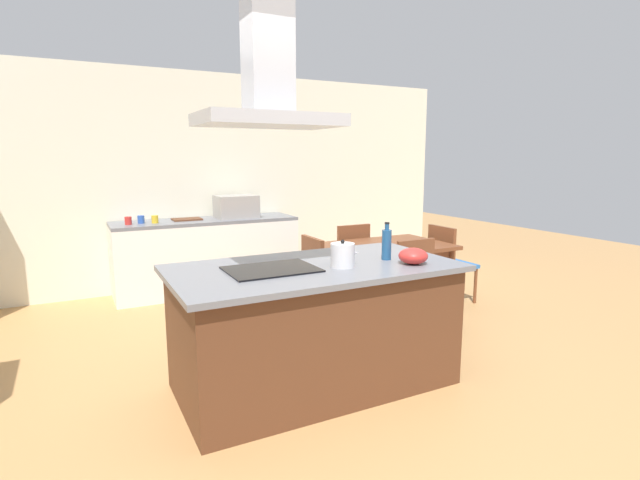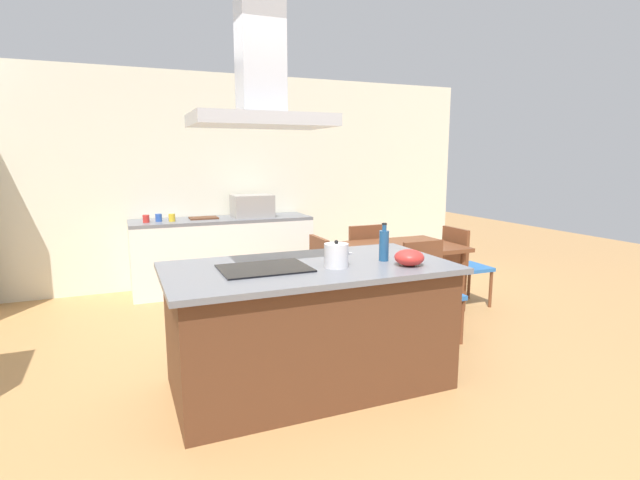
% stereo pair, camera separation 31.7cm
% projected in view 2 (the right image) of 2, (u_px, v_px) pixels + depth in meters
% --- Properties ---
extents(ground, '(16.00, 16.00, 0.00)m').
position_uv_depth(ground, '(256.00, 321.00, 4.94)').
color(ground, tan).
extents(wall_back, '(7.20, 0.10, 2.70)m').
position_uv_depth(wall_back, '(218.00, 181.00, 6.31)').
color(wall_back, silver).
rests_on(wall_back, ground).
extents(kitchen_island, '(2.02, 1.07, 0.90)m').
position_uv_depth(kitchen_island, '(309.00, 325.00, 3.50)').
color(kitchen_island, '#59331E').
rests_on(kitchen_island, ground).
extents(cooktop, '(0.60, 0.44, 0.01)m').
position_uv_depth(cooktop, '(264.00, 268.00, 3.30)').
color(cooktop, black).
rests_on(cooktop, kitchen_island).
extents(tea_kettle, '(0.22, 0.17, 0.19)m').
position_uv_depth(tea_kettle, '(336.00, 255.00, 3.35)').
color(tea_kettle, silver).
rests_on(tea_kettle, kitchen_island).
extents(olive_oil_bottle, '(0.07, 0.07, 0.28)m').
position_uv_depth(olive_oil_bottle, '(384.00, 245.00, 3.55)').
color(olive_oil_bottle, navy).
rests_on(olive_oil_bottle, kitchen_island).
extents(mixing_bowl, '(0.21, 0.21, 0.12)m').
position_uv_depth(mixing_bowl, '(409.00, 258.00, 3.40)').
color(mixing_bowl, red).
rests_on(mixing_bowl, kitchen_island).
extents(back_counter, '(2.20, 0.62, 0.90)m').
position_uv_depth(back_counter, '(223.00, 254.00, 6.11)').
color(back_counter, white).
rests_on(back_counter, ground).
extents(countertop_microwave, '(0.50, 0.38, 0.28)m').
position_uv_depth(countertop_microwave, '(252.00, 206.00, 6.16)').
color(countertop_microwave, '#9E9993').
rests_on(countertop_microwave, back_counter).
extents(coffee_mug_red, '(0.08, 0.08, 0.09)m').
position_uv_depth(coffee_mug_red, '(146.00, 219.00, 5.63)').
color(coffee_mug_red, red).
rests_on(coffee_mug_red, back_counter).
extents(coffee_mug_blue, '(0.08, 0.08, 0.09)m').
position_uv_depth(coffee_mug_blue, '(159.00, 218.00, 5.73)').
color(coffee_mug_blue, '#2D56B2').
rests_on(coffee_mug_blue, back_counter).
extents(coffee_mug_yellow, '(0.08, 0.08, 0.09)m').
position_uv_depth(coffee_mug_yellow, '(172.00, 218.00, 5.73)').
color(coffee_mug_yellow, gold).
rests_on(coffee_mug_yellow, back_counter).
extents(cutting_board, '(0.34, 0.24, 0.02)m').
position_uv_depth(cutting_board, '(204.00, 218.00, 5.99)').
color(cutting_board, '#59331E').
rests_on(cutting_board, back_counter).
extents(dining_table, '(1.40, 0.90, 0.75)m').
position_uv_depth(dining_table, '(391.00, 254.00, 5.01)').
color(dining_table, brown).
rests_on(dining_table, ground).
extents(chair_at_left_end, '(0.42, 0.42, 0.89)m').
position_uv_depth(chair_at_left_end, '(309.00, 277.00, 4.68)').
color(chair_at_left_end, '#2D6BB7').
rests_on(chair_at_left_end, ground).
extents(chair_facing_island, '(0.42, 0.42, 0.89)m').
position_uv_depth(chair_facing_island, '(429.00, 284.00, 4.43)').
color(chair_facing_island, '#2D6BB7').
rests_on(chair_facing_island, ground).
extents(chair_facing_back_wall, '(0.42, 0.42, 0.89)m').
position_uv_depth(chair_facing_back_wall, '(361.00, 257.00, 5.64)').
color(chair_facing_back_wall, '#2D6BB7').
rests_on(chair_facing_back_wall, ground).
extents(chair_at_right_end, '(0.42, 0.42, 0.89)m').
position_uv_depth(chair_at_right_end, '(462.00, 261.00, 5.38)').
color(chair_at_right_end, '#2D6BB7').
rests_on(chair_at_right_end, ground).
extents(range_hood, '(0.90, 0.55, 0.78)m').
position_uv_depth(range_hood, '(261.00, 87.00, 3.10)').
color(range_hood, '#ADADB2').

